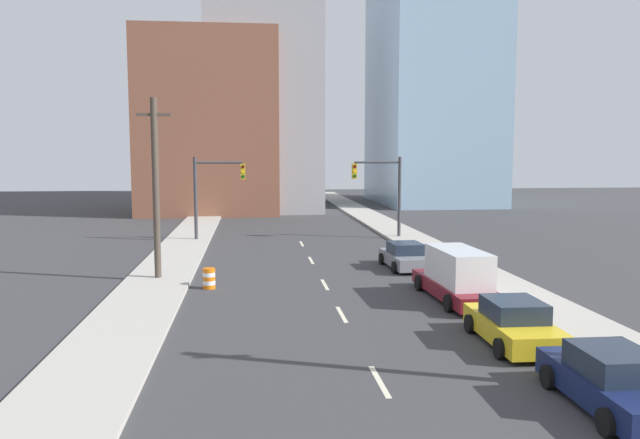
% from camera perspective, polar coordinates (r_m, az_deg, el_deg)
% --- Properties ---
extents(sidewalk_left, '(3.17, 90.05, 0.18)m').
position_cam_1_polar(sidewalk_left, '(52.70, -11.19, -0.70)').
color(sidewalk_left, '#ADA89E').
rests_on(sidewalk_left, ground).
extents(sidewalk_right, '(3.17, 90.05, 0.18)m').
position_cam_1_polar(sidewalk_right, '(53.72, 5.92, -0.49)').
color(sidewalk_right, '#ADA89E').
rests_on(sidewalk_right, ground).
extents(lane_stripe_at_9m, '(0.16, 2.40, 0.01)m').
position_cam_1_polar(lane_stripe_at_9m, '(17.60, 5.46, -14.51)').
color(lane_stripe_at_9m, beige).
rests_on(lane_stripe_at_9m, ground).
extents(lane_stripe_at_16m, '(0.16, 2.40, 0.01)m').
position_cam_1_polar(lane_stripe_at_16m, '(24.31, 1.99, -8.66)').
color(lane_stripe_at_16m, beige).
rests_on(lane_stripe_at_16m, ground).
extents(lane_stripe_at_22m, '(0.16, 2.40, 0.01)m').
position_cam_1_polar(lane_stripe_at_22m, '(29.65, 0.44, -5.96)').
color(lane_stripe_at_22m, beige).
rests_on(lane_stripe_at_22m, ground).
extents(lane_stripe_at_28m, '(0.16, 2.40, 0.01)m').
position_cam_1_polar(lane_stripe_at_28m, '(36.27, -0.82, -3.75)').
color(lane_stripe_at_28m, beige).
rests_on(lane_stripe_at_28m, ground).
extents(lane_stripe_at_35m, '(0.16, 2.40, 0.01)m').
position_cam_1_polar(lane_stripe_at_35m, '(42.87, -1.68, -2.23)').
color(lane_stripe_at_35m, beige).
rests_on(lane_stripe_at_35m, ground).
extents(building_brick_left, '(14.00, 16.00, 18.36)m').
position_cam_1_polar(building_brick_left, '(68.57, -9.98, 8.47)').
color(building_brick_left, brown).
rests_on(building_brick_left, ground).
extents(building_office_center, '(12.00, 20.00, 23.62)m').
position_cam_1_polar(building_office_center, '(72.60, -5.25, 10.47)').
color(building_office_center, '#99999E').
rests_on(building_office_center, ground).
extents(building_glass_right, '(13.00, 20.00, 41.41)m').
position_cam_1_polar(building_glass_right, '(80.88, 10.23, 16.30)').
color(building_glass_right, '#8CADC6').
rests_on(building_glass_right, ground).
extents(traffic_signal_left, '(3.62, 0.35, 5.95)m').
position_cam_1_polar(traffic_signal_left, '(44.46, -10.03, 2.91)').
color(traffic_signal_left, '#38383D').
rests_on(traffic_signal_left, ground).
extents(traffic_signal_right, '(3.62, 0.35, 5.95)m').
position_cam_1_polar(traffic_signal_right, '(45.41, 6.04, 3.03)').
color(traffic_signal_right, '#38383D').
rests_on(traffic_signal_right, ground).
extents(utility_pole_left_mid, '(1.60, 0.32, 8.82)m').
position_cam_1_polar(utility_pole_left_mid, '(30.96, -14.78, 2.80)').
color(utility_pole_left_mid, '#473D33').
rests_on(utility_pole_left_mid, ground).
extents(traffic_barrel, '(0.56, 0.56, 0.95)m').
position_cam_1_polar(traffic_barrel, '(29.15, -10.10, -5.33)').
color(traffic_barrel, orange).
rests_on(traffic_barrel, ground).
extents(sedan_navy, '(2.18, 4.58, 1.48)m').
position_cam_1_polar(sedan_navy, '(17.12, 25.20, -13.28)').
color(sedan_navy, '#141E47').
rests_on(sedan_navy, ground).
extents(sedan_yellow, '(2.25, 4.52, 1.47)m').
position_cam_1_polar(sedan_yellow, '(21.44, 17.27, -9.11)').
color(sedan_yellow, gold).
rests_on(sedan_yellow, ground).
extents(box_truck_maroon, '(2.34, 6.32, 2.21)m').
position_cam_1_polar(box_truck_maroon, '(26.91, 12.41, -5.09)').
color(box_truck_maroon, maroon).
rests_on(box_truck_maroon, ground).
extents(sedan_gray, '(2.29, 4.43, 1.39)m').
position_cam_1_polar(sedan_gray, '(34.03, 7.82, -3.37)').
color(sedan_gray, slate).
rests_on(sedan_gray, ground).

